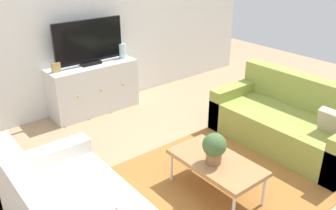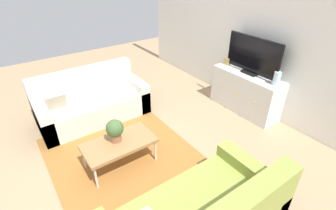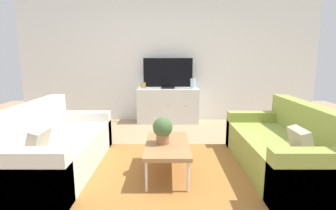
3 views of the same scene
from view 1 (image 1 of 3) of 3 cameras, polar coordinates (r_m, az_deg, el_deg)
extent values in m
plane|color=tan|center=(3.87, 5.15, -12.01)|extent=(10.00, 10.00, 0.00)
cube|color=white|center=(5.33, -14.07, 13.51)|extent=(6.40, 0.12, 2.70)
cube|color=#9E662D|center=(3.78, 6.76, -12.96)|extent=(2.50, 1.90, 0.01)
cube|color=silver|center=(3.64, -18.84, -10.65)|extent=(0.89, 0.18, 0.56)
cube|color=olive|center=(4.63, 18.34, -3.72)|extent=(0.89, 1.80, 0.41)
cube|color=olive|center=(4.82, 20.96, -0.33)|extent=(0.20, 1.80, 0.81)
cube|color=olive|center=(5.02, 10.87, 0.29)|extent=(0.89, 0.18, 0.56)
cube|color=#B2A58C|center=(4.21, 24.90, -2.71)|extent=(0.17, 0.30, 0.32)
cube|color=#A37547|center=(3.52, 7.76, -9.07)|extent=(0.50, 0.93, 0.04)
cylinder|color=silver|center=(3.56, 15.10, -13.20)|extent=(0.03, 0.03, 0.34)
cylinder|color=silver|center=(3.76, 0.57, -9.92)|extent=(0.03, 0.03, 0.34)
cylinder|color=silver|center=(4.00, 5.32, -7.73)|extent=(0.03, 0.03, 0.34)
cylinder|color=#936042|center=(3.44, 7.32, -8.40)|extent=(0.15, 0.15, 0.11)
sphere|color=#426033|center=(3.37, 7.45, -6.38)|extent=(0.23, 0.23, 0.23)
cube|color=silver|center=(5.34, -11.82, 2.68)|extent=(1.29, 0.44, 0.72)
sphere|color=#B79338|center=(4.99, -14.24, 1.32)|extent=(0.03, 0.03, 0.03)
sphere|color=#B79338|center=(5.14, -10.64, 2.33)|extent=(0.03, 0.03, 0.03)
sphere|color=#B79338|center=(5.30, -7.24, 3.26)|extent=(0.03, 0.03, 0.03)
cube|color=black|center=(5.24, -12.28, 6.62)|extent=(0.28, 0.16, 0.04)
cube|color=black|center=(5.15, -12.59, 9.98)|extent=(1.02, 0.04, 0.59)
cylinder|color=silver|center=(5.44, -7.33, 8.61)|extent=(0.11, 0.11, 0.22)
cube|color=tan|center=(5.01, -17.53, 5.77)|extent=(0.11, 0.07, 0.13)
camera|label=2|loc=(4.76, 41.91, 20.91)|focal=26.63mm
camera|label=3|loc=(2.53, 65.51, -12.52)|focal=27.22mm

